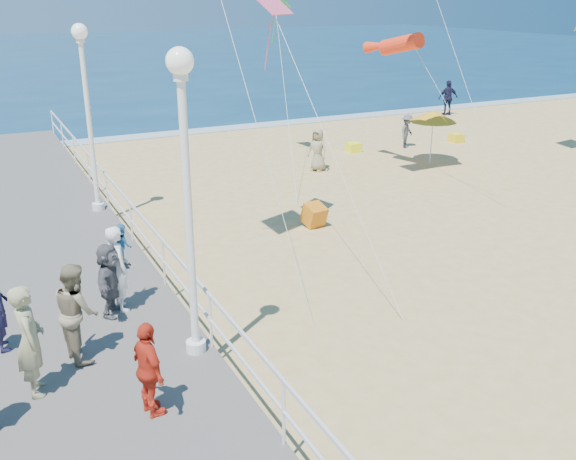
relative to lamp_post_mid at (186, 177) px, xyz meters
name	(u,v)px	position (x,y,z in m)	size (l,w,h in m)	color
ground	(431,310)	(5.35, 0.00, -3.66)	(160.00, 160.00, 0.00)	tan
ocean	(47,57)	(5.35, 65.00, -3.65)	(160.00, 90.00, 0.05)	#0C2D4C
surf_line	(165,134)	(5.35, 20.50, -3.63)	(160.00, 1.20, 0.04)	silver
boardwalk	(75,391)	(-2.15, 0.00, -3.46)	(5.00, 44.00, 0.40)	#635F5A
railing	(210,305)	(0.30, 0.00, -2.41)	(0.05, 42.00, 0.55)	white
lamp_post_mid	(186,177)	(0.00, 0.00, 0.00)	(0.44, 0.44, 5.32)	white
lamp_post_far	(87,100)	(0.00, 9.00, 0.00)	(0.44, 0.44, 5.32)	white
woman_holding_toddler	(118,268)	(-0.82, 2.26, -2.37)	(0.65, 0.43, 1.79)	white
toddler_held	(122,246)	(-0.67, 2.41, -1.95)	(0.45, 0.35, 0.92)	teal
spectator_1	(76,311)	(-1.88, 0.74, -2.37)	(0.87, 0.67, 1.78)	#85775C
spectator_3	(149,370)	(-1.20, -1.45, -2.49)	(0.91, 0.38, 1.55)	red
spectator_5	(110,280)	(-1.04, 2.12, -2.51)	(1.40, 0.45, 1.51)	#525156
spectator_6	(30,340)	(-2.72, -0.05, -2.32)	(0.69, 0.45, 1.89)	#959267
beach_walker_a	(407,131)	(14.24, 13.06, -2.93)	(0.95, 0.55, 1.47)	#515256
beach_walker_b	(448,98)	(21.14, 18.64, -2.70)	(1.13, 0.47, 1.92)	#171733
beach_walker_c	(318,150)	(8.76, 11.34, -2.84)	(0.80, 0.52, 1.64)	gray
box_kite	(314,217)	(5.59, 5.79, -3.36)	(0.55, 0.55, 0.60)	#CC410C
beach_umbrella	(433,116)	(13.40, 10.30, -1.75)	(1.90, 1.90, 2.14)	white
beach_chair_left	(353,147)	(11.66, 13.36, -3.46)	(0.55, 0.55, 0.40)	#FDFF1A
beach_chair_right	(456,138)	(16.94, 12.89, -3.46)	(0.55, 0.55, 0.40)	yellow
kite_windsock	(401,44)	(11.20, 9.69, 1.10)	(0.56, 0.56, 2.91)	#FF3415
kite_diamond_pink	(268,0)	(4.13, 5.69, 2.66)	(1.11, 1.11, 0.02)	#E25378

